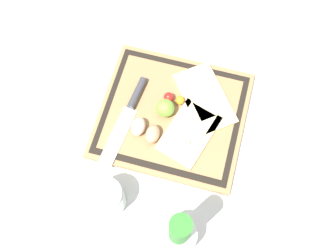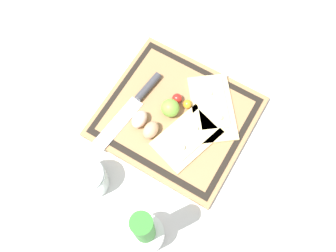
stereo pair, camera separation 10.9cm
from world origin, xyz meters
name	(u,v)px [view 2 (the right image)]	position (x,y,z in m)	size (l,w,h in m)	color
ground_plane	(176,118)	(0.00, 0.00, 0.00)	(6.00, 6.00, 0.00)	silver
cutting_board	(176,116)	(0.00, 0.00, 0.01)	(0.41, 0.38, 0.02)	#997047
pizza_slice_near	(212,107)	(-0.08, -0.07, 0.02)	(0.22, 0.24, 0.02)	#DBBC7F
pizza_slice_far	(188,137)	(-0.06, 0.04, 0.02)	(0.17, 0.21, 0.02)	#DBBC7F
knife	(139,98)	(0.12, 0.01, 0.03)	(0.06, 0.28, 0.02)	silver
egg_brown	(151,130)	(0.03, 0.08, 0.04)	(0.04, 0.05, 0.04)	tan
egg_pink	(140,119)	(0.08, 0.07, 0.04)	(0.04, 0.05, 0.04)	beige
lime	(171,107)	(0.02, 0.00, 0.05)	(0.05, 0.05, 0.05)	#70A838
cherry_tomato_red	(177,98)	(0.02, -0.04, 0.03)	(0.03, 0.03, 0.03)	red
cherry_tomato_yellow	(187,104)	(-0.01, -0.04, 0.03)	(0.03, 0.03, 0.03)	orange
herb_pot	(145,232)	(-0.10, 0.33, 0.08)	(0.09, 0.09, 0.25)	white
sauce_jar	(90,179)	(0.10, 0.28, 0.04)	(0.09, 0.09, 0.09)	silver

